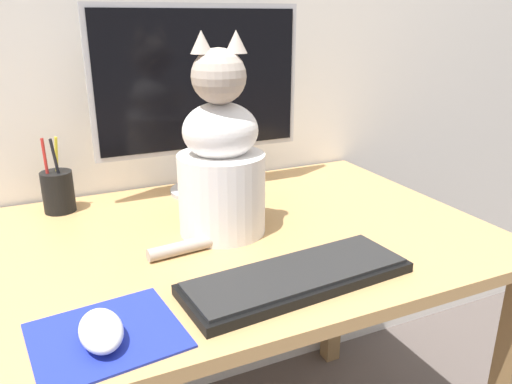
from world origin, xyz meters
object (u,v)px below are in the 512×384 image
at_px(cat, 221,163).
at_px(computer_mouse_left, 101,330).
at_px(pen_cup, 58,191).
at_px(keyboard, 297,277).
at_px(monitor, 199,91).

bearing_deg(cat, computer_mouse_left, -121.20).
xyz_separation_m(computer_mouse_left, pen_cup, (-0.01, 0.57, 0.03)).
bearing_deg(computer_mouse_left, keyboard, 5.86).
height_order(monitor, pen_cup, monitor).
bearing_deg(pen_cup, computer_mouse_left, -89.06).
bearing_deg(keyboard, monitor, 84.51).
relative_size(keyboard, cat, 1.01).
height_order(computer_mouse_left, cat, cat).
distance_m(monitor, pen_cup, 0.41).
relative_size(monitor, computer_mouse_left, 5.13).
distance_m(cat, pen_cup, 0.42).
height_order(monitor, keyboard, monitor).
bearing_deg(cat, monitor, 93.92).
relative_size(computer_mouse_left, pen_cup, 0.57).
xyz_separation_m(monitor, computer_mouse_left, (-0.34, -0.55, -0.24)).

